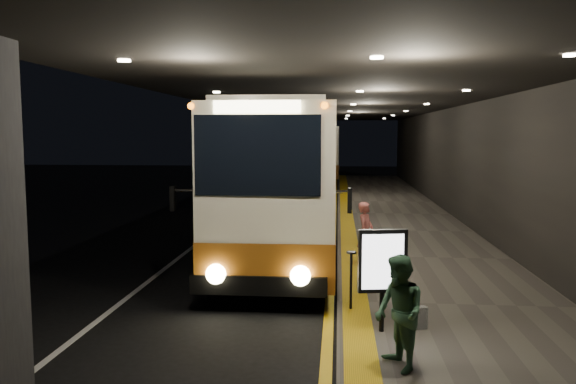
{
  "coord_description": "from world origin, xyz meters",
  "views": [
    {
      "loc": [
        2.5,
        -13.75,
        3.36
      ],
      "look_at": [
        1.07,
        2.18,
        1.7
      ],
      "focal_mm": 35.0,
      "sensor_mm": 36.0,
      "label": 1
    }
  ],
  "objects_px": {
    "coach_main": "(288,184)",
    "bag_polka": "(418,318)",
    "stanchion_post": "(351,281)",
    "info_sign": "(383,263)",
    "coach_third": "(318,154)",
    "passenger_boarding": "(365,233)",
    "coach_second": "(310,159)",
    "passenger_waiting_green": "(399,313)"
  },
  "relations": [
    {
      "from": "passenger_boarding",
      "to": "coach_third",
      "type": "bearing_deg",
      "value": 27.42
    },
    {
      "from": "stanchion_post",
      "to": "coach_main",
      "type": "bearing_deg",
      "value": 105.44
    },
    {
      "from": "coach_main",
      "to": "coach_third",
      "type": "xyz_separation_m",
      "value": [
        -0.09,
        26.4,
        -0.05
      ]
    },
    {
      "from": "coach_main",
      "to": "passenger_waiting_green",
      "type": "distance_m",
      "value": 9.11
    },
    {
      "from": "bag_polka",
      "to": "passenger_boarding",
      "type": "bearing_deg",
      "value": 97.82
    },
    {
      "from": "coach_second",
      "to": "stanchion_post",
      "type": "bearing_deg",
      "value": -85.58
    },
    {
      "from": "coach_second",
      "to": "stanchion_post",
      "type": "distance_m",
      "value": 21.34
    },
    {
      "from": "coach_third",
      "to": "stanchion_post",
      "type": "xyz_separation_m",
      "value": [
        1.79,
        -32.57,
        -1.17
      ]
    },
    {
      "from": "coach_second",
      "to": "bag_polka",
      "type": "height_order",
      "value": "coach_second"
    },
    {
      "from": "coach_third",
      "to": "coach_second",
      "type": "bearing_deg",
      "value": -93.05
    },
    {
      "from": "bag_polka",
      "to": "info_sign",
      "type": "distance_m",
      "value": 1.14
    },
    {
      "from": "coach_main",
      "to": "coach_third",
      "type": "distance_m",
      "value": 26.4
    },
    {
      "from": "info_sign",
      "to": "coach_third",
      "type": "bearing_deg",
      "value": 83.97
    },
    {
      "from": "stanchion_post",
      "to": "info_sign",
      "type": "bearing_deg",
      "value": -67.05
    },
    {
      "from": "bag_polka",
      "to": "stanchion_post",
      "type": "bearing_deg",
      "value": 138.6
    },
    {
      "from": "coach_main",
      "to": "coach_second",
      "type": "xyz_separation_m",
      "value": [
        -0.13,
        15.05,
        0.05
      ]
    },
    {
      "from": "stanchion_post",
      "to": "coach_third",
      "type": "bearing_deg",
      "value": 93.15
    },
    {
      "from": "passenger_boarding",
      "to": "bag_polka",
      "type": "xyz_separation_m",
      "value": [
        0.64,
        -4.68,
        -0.58
      ]
    },
    {
      "from": "coach_main",
      "to": "info_sign",
      "type": "height_order",
      "value": "coach_main"
    },
    {
      "from": "passenger_waiting_green",
      "to": "info_sign",
      "type": "height_order",
      "value": "info_sign"
    },
    {
      "from": "coach_second",
      "to": "coach_third",
      "type": "xyz_separation_m",
      "value": [
        0.04,
        11.35,
        -0.11
      ]
    },
    {
      "from": "coach_third",
      "to": "passenger_waiting_green",
      "type": "relative_size",
      "value": 7.83
    },
    {
      "from": "coach_main",
      "to": "bag_polka",
      "type": "distance_m",
      "value": 7.81
    },
    {
      "from": "passenger_boarding",
      "to": "coach_second",
      "type": "bearing_deg",
      "value": 30.39
    },
    {
      "from": "coach_third",
      "to": "passenger_boarding",
      "type": "height_order",
      "value": "coach_third"
    },
    {
      "from": "passenger_waiting_green",
      "to": "coach_second",
      "type": "bearing_deg",
      "value": 164.55
    },
    {
      "from": "passenger_waiting_green",
      "to": "stanchion_post",
      "type": "distance_m",
      "value": 2.67
    },
    {
      "from": "coach_second",
      "to": "bag_polka",
      "type": "relative_size",
      "value": 34.83
    },
    {
      "from": "coach_main",
      "to": "stanchion_post",
      "type": "distance_m",
      "value": 6.52
    },
    {
      "from": "passenger_boarding",
      "to": "info_sign",
      "type": "xyz_separation_m",
      "value": [
        0.04,
        -4.85,
        0.36
      ]
    },
    {
      "from": "info_sign",
      "to": "stanchion_post",
      "type": "distance_m",
      "value": 1.36
    },
    {
      "from": "coach_main",
      "to": "stanchion_post",
      "type": "relative_size",
      "value": 12.03
    },
    {
      "from": "coach_main",
      "to": "coach_second",
      "type": "distance_m",
      "value": 15.05
    },
    {
      "from": "coach_second",
      "to": "coach_third",
      "type": "height_order",
      "value": "coach_second"
    },
    {
      "from": "passenger_boarding",
      "to": "passenger_waiting_green",
      "type": "relative_size",
      "value": 0.97
    },
    {
      "from": "coach_main",
      "to": "passenger_waiting_green",
      "type": "xyz_separation_m",
      "value": [
        2.3,
        -8.76,
        -0.96
      ]
    },
    {
      "from": "coach_second",
      "to": "stanchion_post",
      "type": "relative_size",
      "value": 12.22
    },
    {
      "from": "passenger_waiting_green",
      "to": "passenger_boarding",
      "type": "bearing_deg",
      "value": 160.15
    },
    {
      "from": "coach_second",
      "to": "passenger_waiting_green",
      "type": "height_order",
      "value": "coach_second"
    },
    {
      "from": "coach_third",
      "to": "bag_polka",
      "type": "relative_size",
      "value": 33.21
    },
    {
      "from": "coach_second",
      "to": "info_sign",
      "type": "height_order",
      "value": "coach_second"
    },
    {
      "from": "info_sign",
      "to": "coach_second",
      "type": "bearing_deg",
      "value": 86.02
    }
  ]
}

